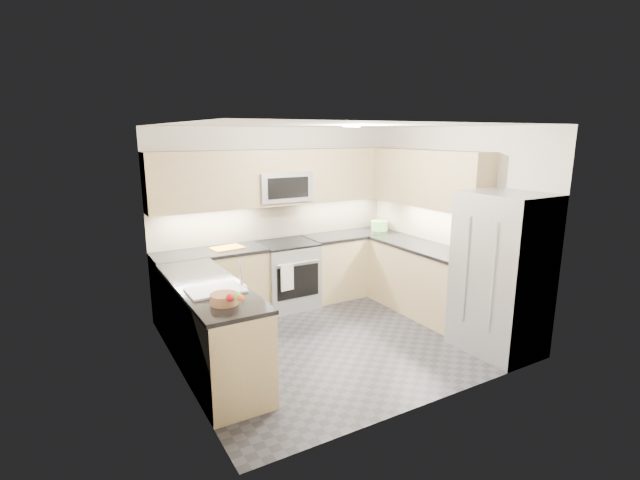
% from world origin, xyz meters
% --- Properties ---
extents(floor, '(3.60, 3.20, 0.00)m').
position_xyz_m(floor, '(0.00, 0.00, 0.00)').
color(floor, '#232328').
rests_on(floor, ground).
extents(ceiling, '(3.60, 3.20, 0.02)m').
position_xyz_m(ceiling, '(0.00, 0.00, 2.50)').
color(ceiling, beige).
rests_on(ceiling, wall_back).
extents(wall_back, '(3.60, 0.02, 2.50)m').
position_xyz_m(wall_back, '(0.00, 1.60, 1.25)').
color(wall_back, beige).
rests_on(wall_back, floor).
extents(wall_front, '(3.60, 0.02, 2.50)m').
position_xyz_m(wall_front, '(0.00, -1.60, 1.25)').
color(wall_front, beige).
rests_on(wall_front, floor).
extents(wall_left, '(0.02, 3.20, 2.50)m').
position_xyz_m(wall_left, '(-1.80, 0.00, 1.25)').
color(wall_left, beige).
rests_on(wall_left, floor).
extents(wall_right, '(0.02, 3.20, 2.50)m').
position_xyz_m(wall_right, '(1.80, 0.00, 1.25)').
color(wall_right, beige).
rests_on(wall_right, floor).
extents(base_cab_back_left, '(1.42, 0.60, 0.90)m').
position_xyz_m(base_cab_back_left, '(-1.09, 1.30, 0.45)').
color(base_cab_back_left, tan).
rests_on(base_cab_back_left, floor).
extents(base_cab_back_right, '(1.42, 0.60, 0.90)m').
position_xyz_m(base_cab_back_right, '(1.09, 1.30, 0.45)').
color(base_cab_back_right, tan).
rests_on(base_cab_back_right, floor).
extents(base_cab_right, '(0.60, 1.70, 0.90)m').
position_xyz_m(base_cab_right, '(1.50, 0.15, 0.45)').
color(base_cab_right, tan).
rests_on(base_cab_right, floor).
extents(base_cab_peninsula, '(0.60, 2.00, 0.90)m').
position_xyz_m(base_cab_peninsula, '(-1.50, 0.00, 0.45)').
color(base_cab_peninsula, tan).
rests_on(base_cab_peninsula, floor).
extents(countertop_back_left, '(1.42, 0.63, 0.04)m').
position_xyz_m(countertop_back_left, '(-1.09, 1.30, 0.92)').
color(countertop_back_left, black).
rests_on(countertop_back_left, base_cab_back_left).
extents(countertop_back_right, '(1.42, 0.63, 0.04)m').
position_xyz_m(countertop_back_right, '(1.09, 1.30, 0.92)').
color(countertop_back_right, black).
rests_on(countertop_back_right, base_cab_back_right).
extents(countertop_right, '(0.63, 1.70, 0.04)m').
position_xyz_m(countertop_right, '(1.50, 0.15, 0.92)').
color(countertop_right, black).
rests_on(countertop_right, base_cab_right).
extents(countertop_peninsula, '(0.63, 2.00, 0.04)m').
position_xyz_m(countertop_peninsula, '(-1.50, 0.00, 0.92)').
color(countertop_peninsula, black).
rests_on(countertop_peninsula, base_cab_peninsula).
extents(upper_cab_back, '(3.60, 0.35, 0.75)m').
position_xyz_m(upper_cab_back, '(0.00, 1.43, 1.83)').
color(upper_cab_back, tan).
rests_on(upper_cab_back, wall_back).
extents(upper_cab_right, '(0.35, 1.95, 0.75)m').
position_xyz_m(upper_cab_right, '(1.62, 0.28, 1.83)').
color(upper_cab_right, tan).
rests_on(upper_cab_right, wall_right).
extents(backsplash_back, '(3.60, 0.01, 0.51)m').
position_xyz_m(backsplash_back, '(0.00, 1.60, 1.20)').
color(backsplash_back, tan).
rests_on(backsplash_back, wall_back).
extents(backsplash_right, '(0.01, 2.30, 0.51)m').
position_xyz_m(backsplash_right, '(1.80, 0.45, 1.20)').
color(backsplash_right, tan).
rests_on(backsplash_right, wall_right).
extents(gas_range, '(0.76, 0.65, 0.91)m').
position_xyz_m(gas_range, '(0.00, 1.28, 0.46)').
color(gas_range, '#AAADB3').
rests_on(gas_range, floor).
extents(range_cooktop, '(0.76, 0.65, 0.03)m').
position_xyz_m(range_cooktop, '(0.00, 1.28, 0.92)').
color(range_cooktop, black).
rests_on(range_cooktop, gas_range).
extents(oven_door_glass, '(0.62, 0.02, 0.45)m').
position_xyz_m(oven_door_glass, '(0.00, 0.95, 0.45)').
color(oven_door_glass, black).
rests_on(oven_door_glass, gas_range).
extents(oven_handle, '(0.60, 0.02, 0.02)m').
position_xyz_m(oven_handle, '(0.00, 0.93, 0.72)').
color(oven_handle, '#B2B5BA').
rests_on(oven_handle, gas_range).
extents(microwave, '(0.76, 0.40, 0.40)m').
position_xyz_m(microwave, '(0.00, 1.40, 1.70)').
color(microwave, '#93959A').
rests_on(microwave, upper_cab_back).
extents(microwave_door, '(0.60, 0.01, 0.28)m').
position_xyz_m(microwave_door, '(0.00, 1.20, 1.70)').
color(microwave_door, black).
rests_on(microwave_door, microwave).
extents(refrigerator, '(0.70, 0.90, 1.80)m').
position_xyz_m(refrigerator, '(1.45, -1.15, 0.90)').
color(refrigerator, '#A2A5A9').
rests_on(refrigerator, floor).
extents(fridge_handle_left, '(0.02, 0.02, 1.20)m').
position_xyz_m(fridge_handle_left, '(1.08, -1.33, 0.95)').
color(fridge_handle_left, '#B2B5BA').
rests_on(fridge_handle_left, refrigerator).
extents(fridge_handle_right, '(0.02, 0.02, 1.20)m').
position_xyz_m(fridge_handle_right, '(1.08, -0.97, 0.95)').
color(fridge_handle_right, '#B2B5BA').
rests_on(fridge_handle_right, refrigerator).
extents(sink_basin, '(0.52, 0.38, 0.16)m').
position_xyz_m(sink_basin, '(-1.50, -0.25, 0.88)').
color(sink_basin, white).
rests_on(sink_basin, base_cab_peninsula).
extents(faucet, '(0.03, 0.03, 0.28)m').
position_xyz_m(faucet, '(-1.24, -0.25, 1.08)').
color(faucet, silver).
rests_on(faucet, countertop_peninsula).
extents(utensil_bowl, '(0.29, 0.29, 0.15)m').
position_xyz_m(utensil_bowl, '(1.60, 1.26, 1.01)').
color(utensil_bowl, '#67AE4A').
rests_on(utensil_bowl, countertop_back_right).
extents(cutting_board, '(0.43, 0.33, 0.01)m').
position_xyz_m(cutting_board, '(-0.84, 1.33, 0.95)').
color(cutting_board, '#BE7011').
rests_on(cutting_board, countertop_back_left).
extents(fruit_basket, '(0.28, 0.28, 0.09)m').
position_xyz_m(fruit_basket, '(-1.54, -0.62, 0.99)').
color(fruit_basket, '#A3724C').
rests_on(fruit_basket, countertop_peninsula).
extents(fruit_apple, '(0.07, 0.07, 0.07)m').
position_xyz_m(fruit_apple, '(-1.54, -0.80, 1.05)').
color(fruit_apple, '#B3141A').
rests_on(fruit_apple, fruit_basket).
extents(fruit_pear, '(0.07, 0.07, 0.07)m').
position_xyz_m(fruit_pear, '(-1.48, -0.80, 1.05)').
color(fruit_pear, '#6EBF52').
rests_on(fruit_pear, fruit_basket).
extents(dish_towel_check, '(0.19, 0.03, 0.36)m').
position_xyz_m(dish_towel_check, '(-0.18, 0.91, 0.55)').
color(dish_towel_check, white).
rests_on(dish_towel_check, oven_handle).
extents(fruit_orange, '(0.06, 0.06, 0.06)m').
position_xyz_m(fruit_orange, '(-1.46, -0.84, 1.05)').
color(fruit_orange, '#F75B1B').
rests_on(fruit_orange, fruit_basket).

